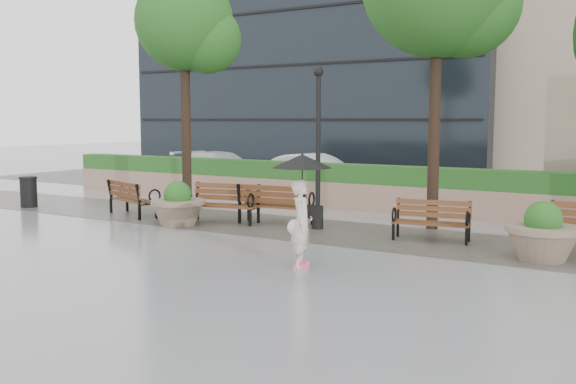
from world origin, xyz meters
The scene contains 16 objects.
ground centered at (0.00, 0.00, 0.00)m, with size 100.00×100.00×0.00m, color gray.
cobble_strip centered at (0.00, 3.00, 0.01)m, with size 28.00×3.20×0.01m, color #383330.
hedge_wall centered at (0.00, 7.00, 0.66)m, with size 24.00×0.80×1.35m.
asphalt_street centered at (0.00, 11.00, 0.00)m, with size 40.00×7.00×0.00m, color black.
bench_0 centered at (-5.13, 2.39, 0.29)m, with size 1.94×1.25×0.98m.
bench_1 centered at (-2.20, 2.71, 0.30)m, with size 2.00×1.09×1.02m.
bench_2 centered at (-0.90, 3.24, 0.31)m, with size 2.01×1.02×1.03m.
bench_3 centered at (3.31, 3.07, 0.27)m, with size 1.76×0.93×0.90m.
planter_left centered at (-2.90, 1.75, 0.45)m, with size 1.37×1.37×1.15m.
planter_right centered at (5.79, 2.26, 0.45)m, with size 1.38×1.38×1.16m.
trash_bin centered at (-9.17, 2.02, 0.45)m, with size 0.54×0.54×0.90m, color black.
lamppost centered at (0.39, 3.16, 1.74)m, with size 0.28×0.28×3.96m.
tree_0 centered at (-4.60, 4.37, 5.42)m, with size 3.06×2.89×7.03m.
car_left centered at (-7.98, 10.22, 0.70)m, with size 1.96×4.83×1.40m, color white.
car_right centered at (-3.46, 10.02, 0.72)m, with size 1.52×4.36×1.44m, color white.
pedestrian centered at (2.11, -0.60, 1.26)m, with size 1.13×1.13×2.07m.
Camera 1 is at (7.92, -10.62, 2.70)m, focal length 40.00 mm.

